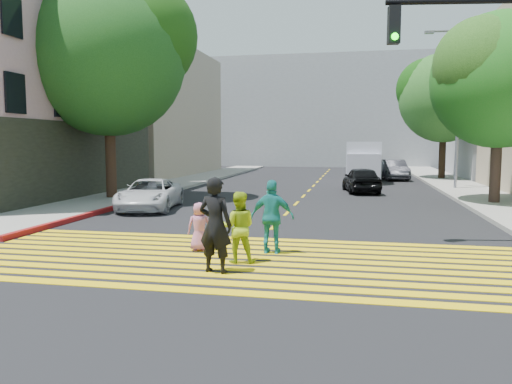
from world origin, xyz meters
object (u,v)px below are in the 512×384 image
(tree_left, at_px, (110,50))
(traffic_signal, at_px, (512,79))
(pedestrian_extra, at_px, (272,217))
(dark_car_near, at_px, (361,180))
(pedestrian_woman, at_px, (238,227))
(white_sedan, at_px, (150,194))
(dark_car_parked, at_px, (394,170))
(pedestrian_man, at_px, (215,225))
(tree_right_far, at_px, (446,93))
(tree_right_near, at_px, (501,73))
(white_van, at_px, (364,163))
(silver_car, at_px, (366,167))
(pedestrian_child, at_px, (199,227))

(tree_left, bearing_deg, traffic_signal, -27.18)
(pedestrian_extra, xyz_separation_m, dark_car_near, (2.25, 15.37, -0.21))
(pedestrian_woman, height_order, white_sedan, pedestrian_woman)
(tree_left, bearing_deg, dark_car_parked, 48.36)
(pedestrian_man, distance_m, dark_car_parked, 27.50)
(pedestrian_extra, distance_m, traffic_signal, 6.96)
(tree_right_far, bearing_deg, dark_car_parked, -174.36)
(tree_right_far, height_order, traffic_signal, tree_right_far)
(dark_car_parked, bearing_deg, tree_right_near, -84.01)
(tree_left, bearing_deg, white_van, 48.19)
(tree_right_far, bearing_deg, tree_left, -137.35)
(silver_car, height_order, dark_car_parked, silver_car)
(pedestrian_child, xyz_separation_m, white_sedan, (-4.30, 6.92, 0.00))
(tree_right_far, height_order, white_van, tree_right_far)
(dark_car_near, height_order, white_van, white_van)
(white_sedan, bearing_deg, dark_car_near, 36.33)
(tree_left, bearing_deg, pedestrian_man, -54.59)
(tree_right_far, xyz_separation_m, dark_car_near, (-5.73, -9.93, -5.40))
(dark_car_near, bearing_deg, silver_car, -101.11)
(tree_left, xyz_separation_m, silver_car, (11.82, 19.25, -6.13))
(tree_right_near, height_order, pedestrian_extra, tree_right_near)
(pedestrian_man, xyz_separation_m, pedestrian_woman, (0.26, 0.95, -0.20))
(tree_right_far, height_order, pedestrian_woman, tree_right_far)
(tree_right_far, height_order, silver_car, tree_right_far)
(pedestrian_extra, height_order, dark_car_near, pedestrian_extra)
(dark_car_near, bearing_deg, pedestrian_woman, 71.16)
(tree_right_far, distance_m, pedestrian_woman, 28.20)
(pedestrian_child, height_order, silver_car, silver_car)
(dark_car_parked, bearing_deg, pedestrian_woman, -108.21)
(tree_right_far, bearing_deg, pedestrian_child, -111.16)
(pedestrian_woman, xyz_separation_m, traffic_signal, (6.35, 3.01, 3.48))
(white_van, bearing_deg, pedestrian_extra, -95.54)
(white_van, bearing_deg, dark_car_near, -90.95)
(tree_left, bearing_deg, pedestrian_child, -53.02)
(dark_car_parked, bearing_deg, traffic_signal, -94.04)
(pedestrian_child, bearing_deg, pedestrian_extra, 166.69)
(dark_car_parked, relative_size, white_van, 0.75)
(tree_left, height_order, tree_right_far, tree_left)
(pedestrian_man, height_order, silver_car, pedestrian_man)
(silver_car, xyz_separation_m, traffic_signal, (3.01, -26.87, 3.56))
(pedestrian_child, relative_size, white_van, 0.21)
(tree_left, distance_m, pedestrian_extra, 14.48)
(tree_right_near, relative_size, pedestrian_woman, 5.12)
(pedestrian_woman, bearing_deg, white_van, -107.51)
(dark_car_near, xyz_separation_m, traffic_signal, (3.51, -13.41, 3.59))
(white_sedan, bearing_deg, pedestrian_child, -67.24)
(tree_right_near, distance_m, silver_car, 19.19)
(pedestrian_woman, distance_m, dark_car_parked, 26.52)
(white_sedan, xyz_separation_m, traffic_signal, (11.88, -4.91, 3.67))
(tree_right_far, bearing_deg, pedestrian_woman, -108.03)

